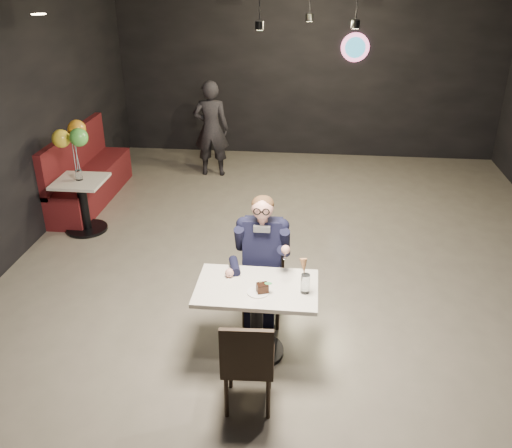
# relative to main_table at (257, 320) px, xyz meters

# --- Properties ---
(floor) EXTENTS (9.00, 9.00, 0.00)m
(floor) POSITION_rel_main_table_xyz_m (0.32, 1.48, -0.38)
(floor) COLOR gray
(floor) RESTS_ON ground
(wall_sign) EXTENTS (0.50, 0.06, 0.50)m
(wall_sign) POSITION_rel_main_table_xyz_m (1.12, 5.95, 1.62)
(wall_sign) COLOR pink
(wall_sign) RESTS_ON floor
(pendant_lights) EXTENTS (1.40, 1.20, 0.36)m
(pendant_lights) POSITION_rel_main_table_xyz_m (0.32, 3.48, 2.51)
(pendant_lights) COLOR black
(pendant_lights) RESTS_ON floor
(main_table) EXTENTS (1.10, 0.70, 0.75)m
(main_table) POSITION_rel_main_table_xyz_m (0.00, 0.00, 0.00)
(main_table) COLOR silver
(main_table) RESTS_ON floor
(chair_far) EXTENTS (0.42, 0.46, 0.92)m
(chair_far) POSITION_rel_main_table_xyz_m (0.00, 0.55, 0.09)
(chair_far) COLOR black
(chair_far) RESTS_ON floor
(chair_near) EXTENTS (0.44, 0.48, 0.92)m
(chair_near) POSITION_rel_main_table_xyz_m (0.00, -0.65, 0.09)
(chair_near) COLOR black
(chair_near) RESTS_ON floor
(seated_man) EXTENTS (0.60, 0.80, 1.44)m
(seated_man) POSITION_rel_main_table_xyz_m (0.00, 0.55, 0.34)
(seated_man) COLOR black
(seated_man) RESTS_ON floor
(dessert_plate) EXTENTS (0.20, 0.20, 0.01)m
(dessert_plate) POSITION_rel_main_table_xyz_m (0.02, -0.10, 0.38)
(dessert_plate) COLOR white
(dessert_plate) RESTS_ON main_table
(cake_slice) EXTENTS (0.12, 0.11, 0.07)m
(cake_slice) POSITION_rel_main_table_xyz_m (0.06, -0.10, 0.42)
(cake_slice) COLOR black
(cake_slice) RESTS_ON dessert_plate
(mint_leaf) EXTENTS (0.07, 0.04, 0.01)m
(mint_leaf) POSITION_rel_main_table_xyz_m (0.11, -0.09, 0.47)
(mint_leaf) COLOR green
(mint_leaf) RESTS_ON cake_slice
(sundae_glass) EXTENTS (0.08, 0.08, 0.18)m
(sundae_glass) POSITION_rel_main_table_xyz_m (0.44, -0.05, 0.47)
(sundae_glass) COLOR silver
(sundae_glass) RESTS_ON main_table
(wafer_cone) EXTENTS (0.08, 0.08, 0.14)m
(wafer_cone) POSITION_rel_main_table_xyz_m (0.42, -0.02, 0.62)
(wafer_cone) COLOR #B67D4A
(wafer_cone) RESTS_ON sundae_glass
(booth_bench) EXTENTS (0.55, 2.21, 1.11)m
(booth_bench) POSITION_rel_main_table_xyz_m (-2.93, 3.35, 0.18)
(booth_bench) COLOR #4B1016
(booth_bench) RESTS_ON floor
(side_table) EXTENTS (0.64, 0.64, 0.80)m
(side_table) POSITION_rel_main_table_xyz_m (-2.63, 2.35, 0.03)
(side_table) COLOR silver
(side_table) RESTS_ON floor
(balloon_vase) EXTENTS (0.09, 0.09, 0.14)m
(balloon_vase) POSITION_rel_main_table_xyz_m (-2.63, 2.35, 0.44)
(balloon_vase) COLOR silver
(balloon_vase) RESTS_ON side_table
(balloon_bunch) EXTENTS (0.43, 0.43, 0.71)m
(balloon_bunch) POSITION_rel_main_table_xyz_m (-2.63, 2.35, 0.88)
(balloon_bunch) COLOR yellow
(balloon_bunch) RESTS_ON balloon_vase
(passerby) EXTENTS (0.61, 0.42, 1.63)m
(passerby) POSITION_rel_main_table_xyz_m (-1.27, 4.69, 0.44)
(passerby) COLOR black
(passerby) RESTS_ON floor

